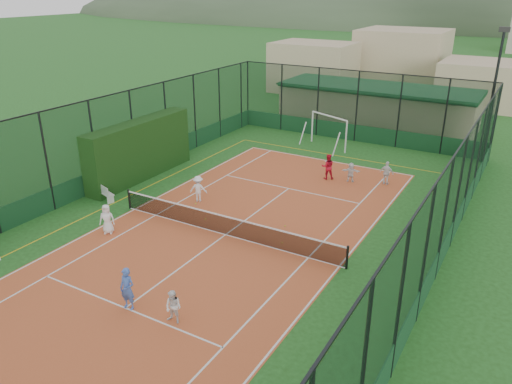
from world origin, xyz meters
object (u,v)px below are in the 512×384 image
at_px(child_far_left, 198,189).
at_px(child_near_right, 173,307).
at_px(child_far_back, 351,172).
at_px(floodlight_ne, 492,98).
at_px(child_near_mid, 127,289).
at_px(coach, 328,167).
at_px(clubhouse, 377,106).
at_px(child_near_left, 107,219).
at_px(child_far_right, 387,173).
at_px(white_bench, 103,191).
at_px(futsal_goal_far, 328,132).

bearing_deg(child_far_left, child_near_right, 98.29).
bearing_deg(child_far_back, child_near_right, 72.41).
bearing_deg(floodlight_ne, child_near_mid, -110.32).
bearing_deg(child_near_right, coach, 89.90).
bearing_deg(clubhouse, floodlight_ne, -32.12).
bearing_deg(child_near_mid, clubhouse, 84.81).
bearing_deg(child_near_left, clubhouse, 47.39).
height_order(clubhouse, child_far_back, clubhouse).
bearing_deg(child_far_right, child_far_back, 23.61).
xyz_separation_m(white_bench, child_near_right, (9.79, -6.35, 0.15)).
distance_m(white_bench, child_near_right, 11.67).
relative_size(child_near_left, child_far_back, 1.23).
bearing_deg(child_far_left, white_bench, 3.88).
xyz_separation_m(white_bench, child_far_right, (12.27, 9.55, 0.22)).
distance_m(floodlight_ne, child_near_left, 23.56).
relative_size(white_bench, child_near_mid, 1.06).
bearing_deg(child_far_right, floodlight_ne, -115.37).
distance_m(white_bench, child_near_mid, 10.26).
distance_m(clubhouse, child_near_left, 24.98).
xyz_separation_m(floodlight_ne, clubhouse, (-8.60, 5.40, -2.55)).
bearing_deg(child_near_right, white_bench, 144.13).
bearing_deg(child_far_right, child_near_mid, 80.54).
bearing_deg(child_far_left, child_far_right, -160.22).
distance_m(floodlight_ne, child_far_left, 18.77).
bearing_deg(white_bench, child_far_back, 58.33).
height_order(futsal_goal_far, child_near_left, futsal_goal_far).
xyz_separation_m(child_near_mid, child_far_right, (4.36, 16.06, -0.11)).
distance_m(child_near_right, coach, 15.07).
relative_size(child_far_left, coach, 0.93).
bearing_deg(white_bench, clubhouse, 87.92).
distance_m(floodlight_ne, child_far_right, 8.70).
bearing_deg(child_far_left, child_near_mid, 88.02).
xyz_separation_m(child_near_left, child_far_left, (1.43, 5.01, -0.00)).
relative_size(futsal_goal_far, child_near_mid, 2.17).
xyz_separation_m(futsal_goal_far, child_near_mid, (1.20, -20.95, -0.31)).
xyz_separation_m(child_near_left, child_far_back, (7.32, 11.65, -0.13)).
relative_size(child_near_right, child_far_left, 0.87).
distance_m(child_near_mid, child_far_left, 9.45).
bearing_deg(white_bench, child_near_left, -23.97).
bearing_deg(floodlight_ne, child_near_right, -106.21).
height_order(futsal_goal_far, child_near_mid, futsal_goal_far).
distance_m(child_near_mid, child_far_right, 16.65).
relative_size(futsal_goal_far, child_far_back, 3.00).
distance_m(futsal_goal_far, child_far_right, 7.41).
distance_m(floodlight_ne, child_far_back, 10.22).
distance_m(child_near_mid, coach, 15.26).
bearing_deg(white_bench, child_far_left, 44.70).
height_order(futsal_goal_far, child_far_right, futsal_goal_far).
relative_size(clubhouse, white_bench, 9.14).
xyz_separation_m(floodlight_ne, coach, (-7.35, -7.70, -3.37)).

